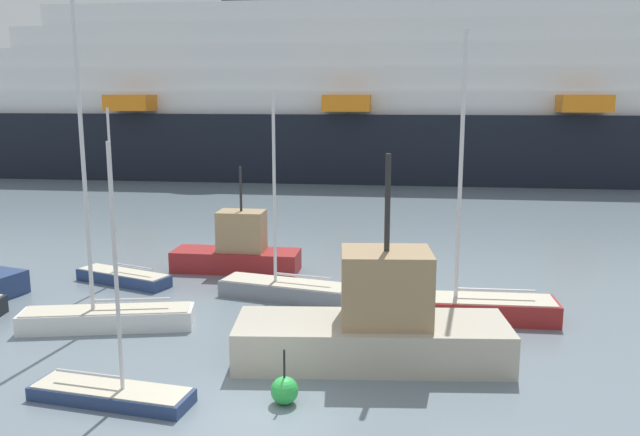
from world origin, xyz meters
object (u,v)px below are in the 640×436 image
at_px(sailboat_2, 111,390).
at_px(sailboat_7, 285,287).
at_px(sailboat_5, 123,275).
at_px(fishing_boat_0, 376,325).
at_px(sailboat_6, 469,305).
at_px(cruise_ship, 454,104).
at_px(sailboat_3, 107,312).
at_px(fishing_boat_1, 238,250).
at_px(channel_buoy_0, 285,390).

height_order(sailboat_2, sailboat_7, sailboat_7).
bearing_deg(sailboat_5, sailboat_7, -168.63).
bearing_deg(fishing_boat_0, sailboat_6, 47.46).
xyz_separation_m(sailboat_6, cruise_ship, (2.20, 44.93, 6.89)).
height_order(sailboat_5, sailboat_7, sailboat_7).
distance_m(sailboat_3, sailboat_7, 7.21).
bearing_deg(sailboat_6, sailboat_2, 36.68).
relative_size(sailboat_2, fishing_boat_1, 1.18).
height_order(sailboat_5, fishing_boat_1, sailboat_5).
bearing_deg(cruise_ship, fishing_boat_0, -96.25).
bearing_deg(sailboat_5, channel_buoy_0, 151.40).
distance_m(sailboat_3, sailboat_5, 5.84).
bearing_deg(sailboat_2, sailboat_7, 80.36).
relative_size(sailboat_2, fishing_boat_0, 0.82).
bearing_deg(channel_buoy_0, sailboat_6, 53.77).
bearing_deg(fishing_boat_1, sailboat_3, -108.10).
height_order(sailboat_5, cruise_ship, cruise_ship).
height_order(sailboat_7, channel_buoy_0, sailboat_7).
bearing_deg(sailboat_2, fishing_boat_0, 35.01).
relative_size(sailboat_3, sailboat_6, 1.14).
height_order(sailboat_2, sailboat_6, sailboat_6).
xyz_separation_m(fishing_boat_0, fishing_boat_1, (-7.05, 9.99, -0.20)).
bearing_deg(sailboat_3, sailboat_5, -84.14).
xyz_separation_m(sailboat_6, fishing_boat_0, (-3.28, -4.43, 0.65)).
bearing_deg(cruise_ship, sailboat_6, -92.72).
height_order(sailboat_7, cruise_ship, cruise_ship).
height_order(sailboat_5, sailboat_6, sailboat_6).
height_order(channel_buoy_0, cruise_ship, cruise_ship).
distance_m(sailboat_6, channel_buoy_0, 9.46).
bearing_deg(fishing_boat_0, sailboat_5, 142.13).
relative_size(fishing_boat_0, cruise_ship, 0.07).
relative_size(sailboat_2, channel_buoy_0, 4.59).
relative_size(sailboat_6, fishing_boat_0, 1.21).
xyz_separation_m(sailboat_6, channel_buoy_0, (-5.59, -7.63, -0.17)).
xyz_separation_m(sailboat_3, cruise_ship, (15.21, 47.67, 6.84)).
bearing_deg(sailboat_2, sailboat_6, 45.54).
distance_m(fishing_boat_0, cruise_ship, 50.05).
height_order(sailboat_2, fishing_boat_1, sailboat_2).
distance_m(sailboat_3, channel_buoy_0, 8.89).
height_order(sailboat_3, cruise_ship, cruise_ship).
xyz_separation_m(sailboat_3, sailboat_6, (13.01, 2.74, -0.05)).
xyz_separation_m(fishing_boat_0, channel_buoy_0, (-2.30, -3.20, -0.82)).
xyz_separation_m(sailboat_5, fishing_boat_1, (4.56, 2.78, 0.62)).
relative_size(sailboat_3, fishing_boat_0, 1.38).
distance_m(sailboat_7, cruise_ship, 44.83).
relative_size(sailboat_3, channel_buoy_0, 7.75).
relative_size(sailboat_3, cruise_ship, 0.10).
relative_size(sailboat_3, sailboat_7, 1.42).
bearing_deg(sailboat_5, cruise_ship, -92.45).
bearing_deg(sailboat_6, sailboat_3, 10.40).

